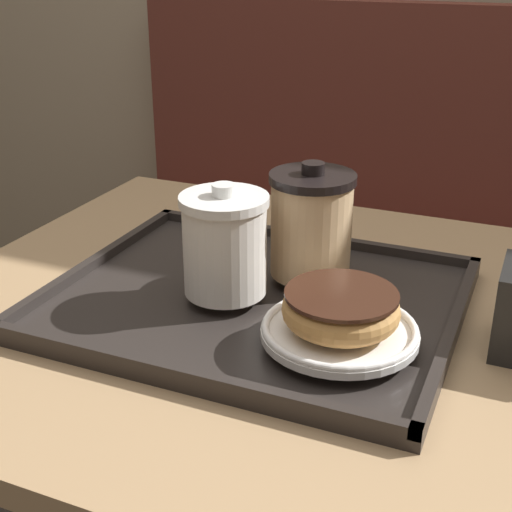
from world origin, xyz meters
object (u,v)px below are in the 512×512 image
object	(u,v)px
spoon	(211,228)
coffee_cup_front	(225,244)
coffee_cup_rear	(311,224)
donut_chocolate_glazed	(341,308)

from	to	relation	value
spoon	coffee_cup_front	bearing A→B (deg)	174.36
coffee_cup_front	coffee_cup_rear	xyz separation A→B (m)	(0.07, 0.08, 0.00)
coffee_cup_front	coffee_cup_rear	world-z (taller)	coffee_cup_rear
donut_chocolate_glazed	spoon	world-z (taller)	donut_chocolate_glazed
coffee_cup_rear	spoon	xyz separation A→B (m)	(-0.17, 0.08, -0.06)
coffee_cup_rear	donut_chocolate_glazed	size ratio (longest dim) A/B	1.16
coffee_cup_front	coffee_cup_rear	bearing A→B (deg)	49.44
coffee_cup_front	donut_chocolate_glazed	bearing A→B (deg)	-17.69
coffee_cup_rear	spoon	bearing A→B (deg)	156.16
coffee_cup_rear	donut_chocolate_glazed	xyz separation A→B (m)	(0.08, -0.13, -0.03)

